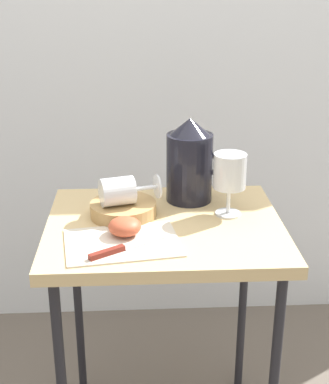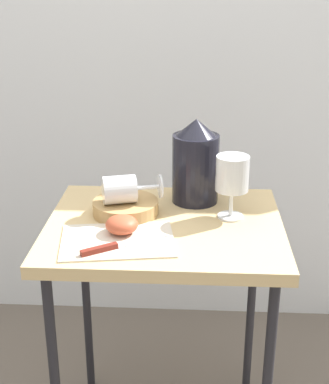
# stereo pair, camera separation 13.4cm
# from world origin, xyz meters

# --- Properties ---
(curtain_drape) EXTENTS (2.40, 0.03, 1.83)m
(curtain_drape) POSITION_xyz_m (0.00, 0.66, 0.91)
(curtain_drape) COLOR white
(curtain_drape) RESTS_ON ground_plane
(table) EXTENTS (0.57, 0.47, 0.67)m
(table) POSITION_xyz_m (0.00, 0.00, 0.61)
(table) COLOR tan
(table) RESTS_ON ground_plane
(linen_napkin) EXTENTS (0.28, 0.22, 0.00)m
(linen_napkin) POSITION_xyz_m (-0.10, -0.11, 0.68)
(linen_napkin) COLOR beige
(linen_napkin) RESTS_ON table
(basket_tray) EXTENTS (0.16, 0.16, 0.03)m
(basket_tray) POSITION_xyz_m (-0.10, 0.05, 0.69)
(basket_tray) COLOR tan
(basket_tray) RESTS_ON table
(pitcher) EXTENTS (0.17, 0.12, 0.22)m
(pitcher) POSITION_xyz_m (0.07, 0.14, 0.76)
(pitcher) COLOR black
(pitcher) RESTS_ON table
(wine_glass_upright) EXTENTS (0.08, 0.08, 0.16)m
(wine_glass_upright) POSITION_xyz_m (0.16, 0.04, 0.78)
(wine_glass_upright) COLOR silver
(wine_glass_upright) RESTS_ON table
(wine_glass_tipped_near) EXTENTS (0.16, 0.10, 0.07)m
(wine_glass_tipped_near) POSITION_xyz_m (-0.11, 0.04, 0.74)
(wine_glass_tipped_near) COLOR silver
(wine_glass_tipped_near) RESTS_ON basket_tray
(apple_half_left) EXTENTS (0.08, 0.08, 0.04)m
(apple_half_left) POSITION_xyz_m (-0.09, -0.07, 0.70)
(apple_half_left) COLOR #C15133
(apple_half_left) RESTS_ON linen_napkin
(knife) EXTENTS (0.18, 0.13, 0.01)m
(knife) POSITION_xyz_m (-0.11, -0.15, 0.68)
(knife) COLOR silver
(knife) RESTS_ON linen_napkin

